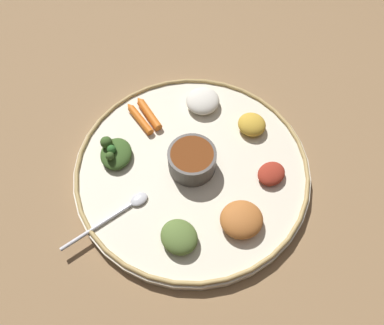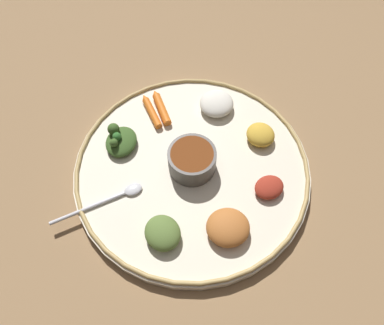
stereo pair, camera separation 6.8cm
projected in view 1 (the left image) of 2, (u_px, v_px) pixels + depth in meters
ground_plane at (192, 171)px, 0.71m from camera, size 2.40×2.40×0.00m
platter at (192, 169)px, 0.71m from camera, size 0.46×0.46×0.02m
platter_rim at (192, 166)px, 0.69m from camera, size 0.45×0.45×0.01m
center_bowl at (192, 160)px, 0.67m from camera, size 0.09×0.09×0.05m
spoon at (119, 212)px, 0.64m from camera, size 0.08×0.17×0.01m
greens_pile at (115, 152)px, 0.70m from camera, size 0.08×0.08×0.04m
carrot_near_spoon at (148, 113)px, 0.75m from camera, size 0.10×0.04×0.02m
carrot_outer at (139, 118)px, 0.75m from camera, size 0.09×0.05×0.02m
mound_lentil_yellow at (252, 124)px, 0.73m from camera, size 0.08×0.08×0.03m
mound_chickpea at (241, 219)px, 0.62m from camera, size 0.07×0.08×0.03m
mound_collards at (179, 237)px, 0.61m from camera, size 0.09×0.09×0.03m
mound_rice_white at (203, 101)px, 0.76m from camera, size 0.10×0.10×0.03m
mound_beet at (271, 174)px, 0.68m from camera, size 0.07×0.07×0.02m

